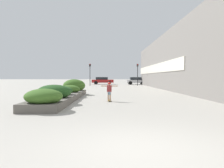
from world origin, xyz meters
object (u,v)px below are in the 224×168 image
(car_leftmost, at_px, (103,80))
(traffic_light_left, at_px, (90,71))
(skateboarder, at_px, (109,89))
(skateboard, at_px, (109,100))
(car_center_left, at_px, (136,81))
(traffic_light_right, at_px, (138,71))

(car_leftmost, relative_size, traffic_light_left, 1.20)
(skateboarder, bearing_deg, traffic_light_left, 96.83)
(skateboard, height_order, skateboarder, skateboarder)
(car_center_left, distance_m, traffic_light_left, 11.04)
(skateboard, relative_size, car_center_left, 0.19)
(skateboard, relative_size, car_leftmost, 0.16)
(skateboarder, bearing_deg, traffic_light_right, 77.67)
(skateboard, xyz_separation_m, skateboarder, (-0.00, 0.00, 0.70))
(skateboarder, distance_m, traffic_light_right, 25.25)
(skateboard, xyz_separation_m, car_center_left, (5.32, 30.68, 0.72))
(skateboarder, distance_m, car_center_left, 31.14)
(car_leftmost, height_order, car_center_left, car_leftmost)
(car_leftmost, bearing_deg, traffic_light_right, 40.29)
(car_center_left, height_order, traffic_light_left, traffic_light_left)
(car_leftmost, relative_size, car_center_left, 1.14)
(skateboarder, bearing_deg, car_center_left, 79.01)
(skateboard, bearing_deg, traffic_light_left, 96.83)
(car_center_left, distance_m, traffic_light_right, 6.24)
(car_center_left, height_order, traffic_light_right, traffic_light_right)
(car_leftmost, xyz_separation_m, traffic_light_right, (6.38, -7.53, 1.76))
(skateboard, distance_m, skateboarder, 0.70)
(skateboard, xyz_separation_m, traffic_light_right, (4.88, 24.71, 2.49))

